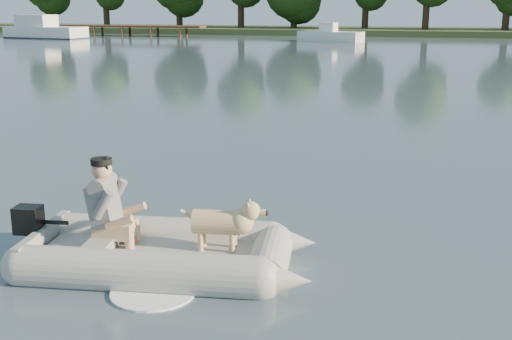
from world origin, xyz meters
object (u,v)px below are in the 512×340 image
(dog, at_px, (217,226))
(motorboat, at_px, (331,29))
(dock, at_px, (117,31))
(man, at_px, (105,201))
(dinghy, at_px, (162,219))
(cabin_cruiser, at_px, (45,27))

(dog, height_order, motorboat, motorboat)
(dock, height_order, dog, dock)
(man, bearing_deg, motorboat, 87.51)
(dinghy, relative_size, motorboat, 0.87)
(dinghy, xyz_separation_m, cabin_cruiser, (-30.39, 47.15, 0.43))
(cabin_cruiser, relative_size, motorboat, 1.46)
(motorboat, bearing_deg, dinghy, -68.10)
(man, relative_size, cabin_cruiser, 0.14)
(man, height_order, cabin_cruiser, cabin_cruiser)
(dock, height_order, cabin_cruiser, cabin_cruiser)
(dock, distance_m, dinghy, 58.67)
(dog, bearing_deg, dock, 110.42)
(dock, bearing_deg, dog, -63.17)
(man, xyz_separation_m, dog, (1.43, 0.16, -0.28))
(man, distance_m, dog, 1.46)
(dog, bearing_deg, motorboat, 89.21)
(dog, distance_m, cabin_cruiser, 56.36)
(motorboat, bearing_deg, dog, -67.28)
(dock, xyz_separation_m, dog, (26.57, -52.52, 0.03))
(dinghy, relative_size, cabin_cruiser, 0.60)
(dinghy, height_order, motorboat, motorboat)
(dinghy, bearing_deg, dock, 109.76)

